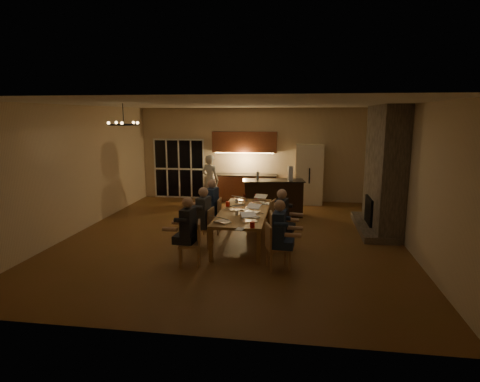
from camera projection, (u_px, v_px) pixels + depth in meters
name	position (u px, v px, depth m)	size (l,w,h in m)	color
floor	(233.00, 237.00, 9.85)	(9.00, 9.00, 0.00)	brown
back_wall	(254.00, 155.00, 13.94)	(8.00, 0.04, 3.20)	beige
left_wall	(76.00, 169.00, 10.12)	(0.04, 9.00, 3.20)	beige
right_wall	(410.00, 176.00, 8.98)	(0.04, 9.00, 3.20)	beige
ceiling	(233.00, 103.00, 9.25)	(8.00, 9.00, 0.04)	white
french_doors	(179.00, 169.00, 14.38)	(1.86, 0.08, 2.10)	black
fireplace	(384.00, 169.00, 10.19)	(0.58, 2.50, 3.20)	#665A50
kitchenette	(244.00, 167.00, 13.75)	(2.24, 0.68, 2.40)	brown
refrigerator	(309.00, 174.00, 13.42)	(0.90, 0.68, 2.00)	#EDE1C7
dining_table	(244.00, 227.00, 9.41)	(1.10, 2.84, 0.75)	#AB8544
bar_island	(273.00, 198.00, 11.83)	(1.79, 0.68, 1.08)	black
chair_left_near	(189.00, 243.00, 7.96)	(0.44, 0.44, 0.89)	tan
chair_left_mid	(203.00, 227.00, 9.10)	(0.44, 0.44, 0.89)	tan
chair_left_far	(212.00, 216.00, 10.13)	(0.44, 0.44, 0.89)	tan
chair_right_near	(278.00, 247.00, 7.76)	(0.44, 0.44, 0.89)	tan
chair_right_mid	(280.00, 232.00, 8.72)	(0.44, 0.44, 0.89)	tan
chair_right_far	(280.00, 219.00, 9.87)	(0.44, 0.44, 0.89)	tan
person_left_near	(188.00, 231.00, 7.94)	(0.60, 0.60, 1.38)	#1F2328
person_right_near	(279.00, 235.00, 7.67)	(0.60, 0.60, 1.38)	navy
person_left_mid	(204.00, 217.00, 9.01)	(0.60, 0.60, 1.38)	#363A40
person_right_mid	(281.00, 220.00, 8.78)	(0.60, 0.60, 1.38)	#1F2328
person_left_far	(212.00, 206.00, 10.09)	(0.60, 0.60, 1.38)	navy
standing_person	(210.00, 180.00, 13.23)	(0.61, 0.40, 1.68)	silver
chandelier	(124.00, 125.00, 8.61)	(0.66, 0.66, 0.03)	black
laptop_a	(223.00, 217.00, 8.35)	(0.32, 0.28, 0.23)	silver
laptop_b	(250.00, 216.00, 8.42)	(0.32, 0.28, 0.23)	silver
laptop_c	(236.00, 205.00, 9.45)	(0.32, 0.28, 0.23)	silver
laptop_d	(252.00, 207.00, 9.21)	(0.32, 0.28, 0.23)	silver
laptop_e	(241.00, 196.00, 10.47)	(0.32, 0.28, 0.23)	silver
laptop_f	(259.00, 197.00, 10.33)	(0.32, 0.28, 0.23)	silver
mug_front	(237.00, 213.00, 8.96)	(0.07, 0.07, 0.10)	white
mug_mid	(251.00, 204.00, 9.83)	(0.09, 0.09, 0.10)	white
mug_back	(237.00, 201.00, 10.21)	(0.08, 0.08, 0.10)	white
redcup_near	(252.00, 225.00, 7.96)	(0.10, 0.10, 0.12)	red
redcup_mid	(228.00, 204.00, 9.81)	(0.10, 0.10, 0.12)	red
redcup_far	(256.00, 197.00, 10.71)	(0.09, 0.09, 0.12)	red
can_silver	(241.00, 216.00, 8.68)	(0.07, 0.07, 0.12)	#B2B2B7
can_cola	(245.00, 196.00, 10.75)	(0.06, 0.06, 0.12)	#3F0F0C
plate_near	(255.00, 217.00, 8.75)	(0.22, 0.22, 0.02)	white
plate_left	(224.00, 221.00, 8.45)	(0.25, 0.25, 0.02)	white
plate_far	(266.00, 204.00, 10.05)	(0.22, 0.22, 0.02)	white
notepad	(240.00, 229.00, 7.85)	(0.15, 0.21, 0.01)	white
bar_bottle	(258.00, 176.00, 11.74)	(0.07, 0.07, 0.24)	#99999E
bar_blender	(290.00, 173.00, 11.66)	(0.13, 0.13, 0.41)	silver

